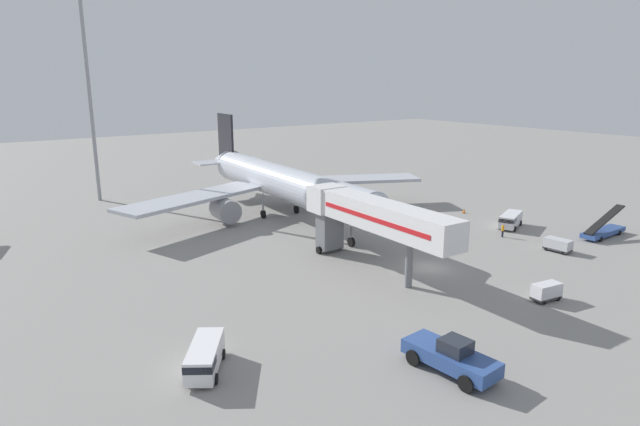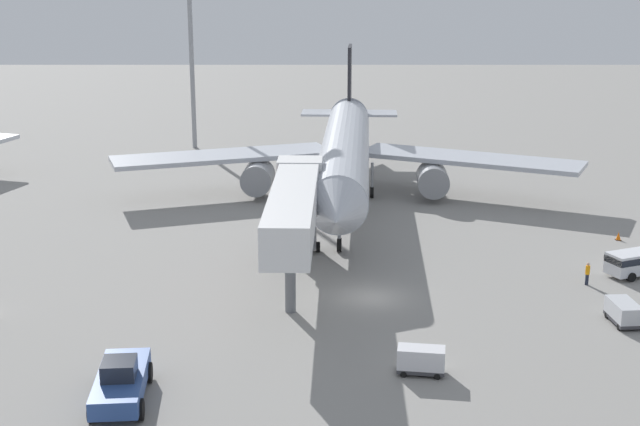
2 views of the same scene
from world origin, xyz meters
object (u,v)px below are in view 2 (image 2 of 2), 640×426
at_px(airplane_at_gate, 347,151).
at_px(baggage_cart_mid_left, 423,360).
at_px(safety_cone_alpha, 621,236).
at_px(baggage_cart_mid_right, 626,312).
at_px(jet_bridge, 297,206).
at_px(ground_crew_worker_foreground, 590,273).
at_px(pushback_tug, 123,381).

bearing_deg(airplane_at_gate, baggage_cart_mid_left, -85.28).
bearing_deg(airplane_at_gate, safety_cone_alpha, -31.08).
bearing_deg(baggage_cart_mid_right, jet_bridge, 159.28).
relative_size(airplane_at_gate, ground_crew_worker_foreground, 30.12).
bearing_deg(pushback_tug, baggage_cart_mid_right, 19.47).
distance_m(airplane_at_gate, baggage_cart_mid_left, 38.62).
height_order(baggage_cart_mid_right, safety_cone_alpha, baggage_cart_mid_right).
distance_m(baggage_cart_mid_left, baggage_cart_mid_right, 15.29).
distance_m(jet_bridge, pushback_tug, 20.59).
distance_m(pushback_tug, baggage_cart_mid_left, 16.12).
relative_size(pushback_tug, ground_crew_worker_foreground, 4.01).
xyz_separation_m(jet_bridge, pushback_tug, (-8.48, -18.24, -4.42)).
xyz_separation_m(jet_bridge, baggage_cart_mid_left, (7.31, -15.05, -4.68)).
xyz_separation_m(baggage_cart_mid_right, ground_crew_worker_foreground, (-0.21, 7.07, 0.07)).
bearing_deg(baggage_cart_mid_left, airplane_at_gate, 94.72).
height_order(pushback_tug, baggage_cart_mid_left, pushback_tug).
bearing_deg(airplane_at_gate, jet_bridge, -100.13).
bearing_deg(ground_crew_worker_foreground, pushback_tug, -149.07).
relative_size(ground_crew_worker_foreground, safety_cone_alpha, 2.39).
distance_m(pushback_tug, ground_crew_worker_foreground, 33.92).
distance_m(airplane_at_gate, safety_cone_alpha, 26.25).
bearing_deg(airplane_at_gate, baggage_cart_mid_right, -61.82).
bearing_deg(safety_cone_alpha, baggage_cart_mid_right, -107.20).
bearing_deg(baggage_cart_mid_left, baggage_cart_mid_right, 27.97).
bearing_deg(pushback_tug, airplane_at_gate, 73.06).
xyz_separation_m(baggage_cart_mid_left, ground_crew_worker_foreground, (13.30, 14.25, 0.02)).
bearing_deg(baggage_cart_mid_right, ground_crew_worker_foreground, 91.70).
bearing_deg(baggage_cart_mid_right, baggage_cart_mid_left, -152.03).
xyz_separation_m(jet_bridge, safety_cone_alpha, (26.32, 9.88, -5.19)).
bearing_deg(pushback_tug, ground_crew_worker_foreground, 30.93).
bearing_deg(baggage_cart_mid_right, airplane_at_gate, 118.18).
bearing_deg(ground_crew_worker_foreground, safety_cone_alpha, 61.89).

